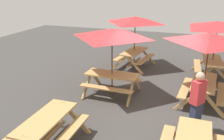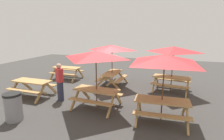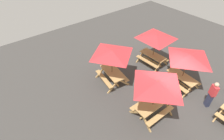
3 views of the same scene
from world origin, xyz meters
name	(u,v)px [view 2 (image 2 of 3)]	position (x,y,z in m)	size (l,w,h in m)	color
ground_plane	(103,94)	(0.00, 0.00, 0.00)	(24.00, 24.00, 0.00)	#3D3A38
picnic_table_0	(112,51)	(0.00, 1.40, 1.99)	(2.05, 2.05, 2.34)	tan
picnic_table_1	(173,53)	(3.17, 1.43, 1.99)	(2.27, 2.27, 2.34)	tan
picnic_table_2	(67,70)	(-3.24, 1.88, 0.56)	(1.80, 1.53, 0.81)	tan
picnic_table_3	(32,85)	(-3.06, -1.35, 0.56)	(1.82, 1.56, 0.81)	tan
picnic_table_4	(164,64)	(2.85, -1.88, 1.99)	(2.82, 2.82, 2.34)	tan
picnic_table_5	(96,59)	(0.31, -1.56, 1.99)	(2.15, 2.15, 2.34)	tan
trash_bin_gray	(13,107)	(-1.98, -3.43, 0.49)	(0.59, 0.59, 0.98)	gray
person_standing	(60,81)	(-1.51, -1.37, 0.89)	(0.42, 0.38, 1.67)	#2D334C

